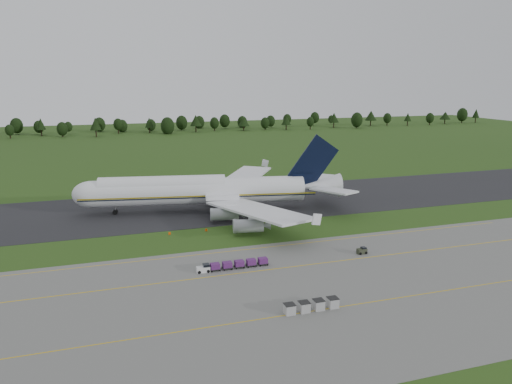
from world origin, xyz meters
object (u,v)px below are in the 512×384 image
object	(u,v)px
aircraft	(204,190)
uld_row	(311,306)
baggage_train	(232,265)
utility_cart	(362,251)
edge_markers	(206,230)

from	to	relation	value
aircraft	uld_row	xyz separation A→B (m)	(2.85, -62.58, -4.90)
aircraft	uld_row	distance (m)	62.83
aircraft	uld_row	bearing A→B (deg)	-87.39
baggage_train	utility_cart	size ratio (longest dim) A/B	6.92
baggage_train	edge_markers	xyz separation A→B (m)	(0.56, 24.47, -0.54)
baggage_train	utility_cart	xyz separation A→B (m)	(27.20, -0.33, -0.24)
utility_cart	edge_markers	bearing A→B (deg)	137.04
baggage_train	edge_markers	distance (m)	24.49
aircraft	edge_markers	bearing A→B (deg)	-101.44
edge_markers	utility_cart	bearing A→B (deg)	-42.96
aircraft	utility_cart	world-z (taller)	aircraft
aircraft	edge_markers	distance (m)	18.84
aircraft	utility_cart	xyz separation A→B (m)	(23.06, -42.47, -5.19)
aircraft	baggage_train	size ratio (longest dim) A/B	5.26
utility_cart	uld_row	bearing A→B (deg)	-135.15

